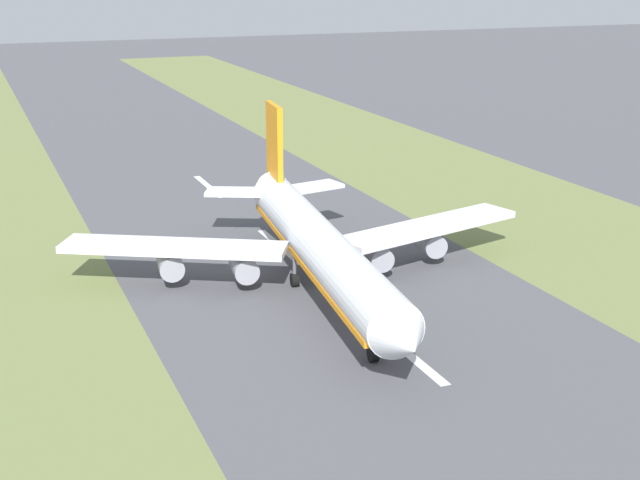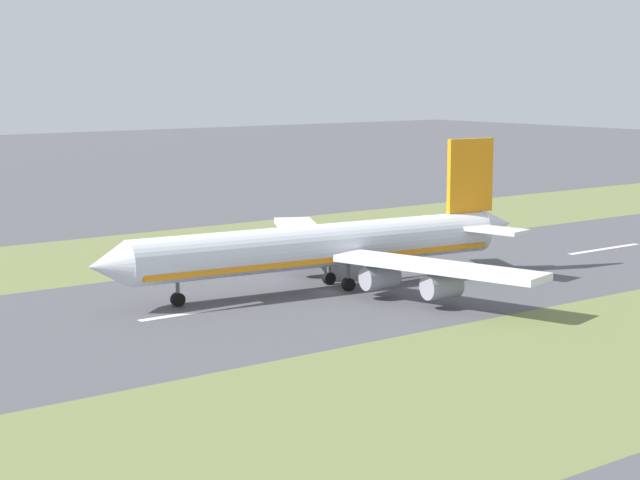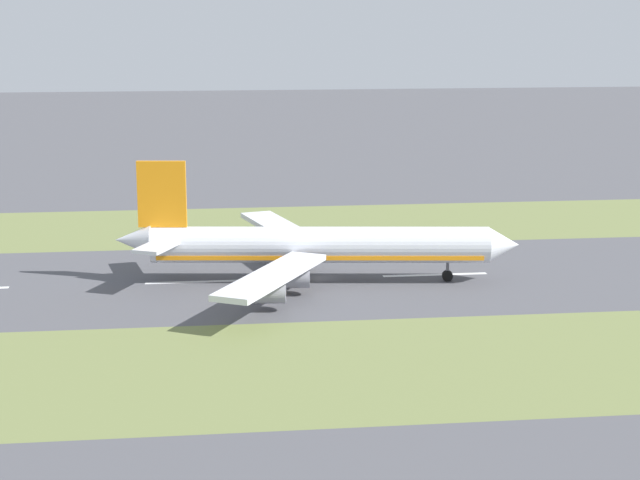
# 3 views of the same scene
# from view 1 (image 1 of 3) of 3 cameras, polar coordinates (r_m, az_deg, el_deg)

# --- Properties ---
(ground_plane) EXTENTS (800.00, 800.00, 0.00)m
(ground_plane) POSITION_cam_1_polar(r_m,az_deg,el_deg) (114.09, 0.86, -3.28)
(ground_plane) COLOR #4C4C51
(grass_median_west) EXTENTS (40.00, 600.00, 0.01)m
(grass_median_west) POSITION_cam_1_polar(r_m,az_deg,el_deg) (137.11, 18.45, -0.62)
(grass_median_west) COLOR olive
(grass_median_west) RESTS_ON ground
(centreline_dash_near) EXTENTS (1.20, 18.00, 0.01)m
(centreline_dash_near) POSITION_cam_1_polar(r_m,az_deg,el_deg) (168.72, -7.14, 3.42)
(centreline_dash_near) COLOR silver
(centreline_dash_near) RESTS_ON ground
(centreline_dash_mid) EXTENTS (1.20, 18.00, 0.01)m
(centreline_dash_mid) POSITION_cam_1_polar(r_m,az_deg,el_deg) (131.87, -2.56, -0.42)
(centreline_dash_mid) COLOR silver
(centreline_dash_mid) RESTS_ON ground
(centreline_dash_far) EXTENTS (1.20, 18.00, 0.01)m
(centreline_dash_far) POSITION_cam_1_polar(r_m,az_deg,el_deg) (97.53, 5.43, -7.07)
(centreline_dash_far) COLOR silver
(centreline_dash_far) RESTS_ON ground
(airplane_main_jet) EXTENTS (63.68, 67.18, 20.20)m
(airplane_main_jet) POSITION_cam_1_polar(r_m,az_deg,el_deg) (113.37, -0.25, -0.20)
(airplane_main_jet) COLOR silver
(airplane_main_jet) RESTS_ON ground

